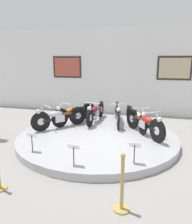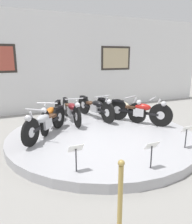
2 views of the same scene
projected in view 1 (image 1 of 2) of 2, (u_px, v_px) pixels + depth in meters
ground_plane at (97, 140)px, 6.79m from camera, size 60.00×60.00×0.00m
display_platform at (97, 137)px, 6.77m from camera, size 4.85×4.85×0.20m
back_wall at (118, 72)px, 9.85m from camera, size 14.00×0.22×3.80m
motorcycle_silver at (59, 117)px, 7.29m from camera, size 1.37×1.53×0.80m
motorcycle_orange at (74, 113)px, 7.81m from camera, size 1.00×1.80×0.81m
motorcycle_maroon at (95, 112)px, 8.00m from camera, size 0.54×1.99×0.80m
motorcycle_black at (118, 113)px, 7.80m from camera, size 0.57×1.98×0.80m
motorcycle_cream at (136, 117)px, 7.27m from camera, size 0.83×1.83×0.78m
motorcycle_red at (145, 123)px, 6.59m from camera, size 1.23×1.67×0.81m
info_placard_front_left at (32, 137)px, 5.43m from camera, size 0.26×0.11×0.51m
info_placard_front_centre at (74, 149)px, 4.71m from camera, size 0.26×0.11×0.51m
info_placard_front_right at (135, 148)px, 4.80m from camera, size 0.26×0.11×0.51m
stanchion_post_right_of_entry at (122, 192)px, 3.59m from camera, size 0.28×0.28×1.02m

